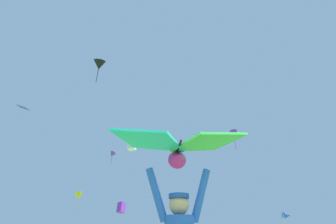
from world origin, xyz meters
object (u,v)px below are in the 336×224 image
Objects in this scene: held_stunt_kite at (178,146)px; distant_kite_purple_mid_left at (121,208)px; distant_kite_blue_low_right at (23,107)px; distant_kite_purple_overhead_distant at (234,135)px; distant_kite_black_high_right at (99,65)px; distant_kite_yellow_mid_right at (78,196)px; distant_kite_white_low_left at (132,145)px; marker_flag at (288,220)px; distant_kite_purple_high_left at (112,154)px.

distant_kite_purple_mid_left is (-3.28, 32.27, 3.08)m from held_stunt_kite.
distant_kite_purple_overhead_distant is at bearing 32.58° from distant_kite_blue_low_right.
distant_kite_black_high_right is 1.22× the size of distant_kite_yellow_mid_right.
distant_kite_purple_overhead_distant reaches higher than distant_kite_blue_low_right.
distant_kite_yellow_mid_right is (-4.82, -4.76, 0.65)m from distant_kite_purple_mid_left.
distant_kite_white_low_left reaches higher than marker_flag.
distant_kite_purple_mid_left is 1.13× the size of distant_kite_white_low_left.
distant_kite_blue_low_right is at bearing -93.29° from distant_kite_yellow_mid_right.
distant_kite_black_high_right is 16.15m from distant_kite_yellow_mid_right.
distant_kite_purple_high_left is at bearing 155.45° from distant_kite_purple_overhead_distant.
held_stunt_kite is at bearing -73.59° from distant_kite_yellow_mid_right.
distant_kite_blue_low_right reaches higher than held_stunt_kite.
distant_kite_blue_low_right is 21.60m from distant_kite_purple_high_left.
distant_kite_yellow_mid_right is at bearing 140.33° from distant_kite_white_low_left.
distant_kite_blue_low_right is 0.49× the size of distant_kite_purple_high_left.
distant_kite_purple_overhead_distant is 18.59m from distant_kite_purple_mid_left.
held_stunt_kite is 1.15× the size of distant_kite_purple_mid_left.
distant_kite_purple_high_left reaches higher than held_stunt_kite.
distant_kite_yellow_mid_right is at bearing 173.44° from distant_kite_purple_overhead_distant.
distant_kite_purple_overhead_distant is 14.17m from distant_kite_white_low_left.
distant_kite_yellow_mid_right is (-19.70, 2.27, -8.00)m from distant_kite_purple_overhead_distant.
held_stunt_kite is 1.30× the size of distant_kite_white_low_left.
distant_kite_purple_high_left reaches higher than distant_kite_white_low_left.
held_stunt_kite is at bearing -114.67° from distant_kite_purple_overhead_distant.
distant_kite_purple_mid_left is (2.06, 16.79, -11.06)m from distant_kite_black_high_right.
distant_kite_yellow_mid_right is at bearing -135.38° from distant_kite_purple_mid_left.
distant_kite_black_high_right is at bearing -150.03° from distant_kite_purple_overhead_distant.
distant_kite_purple_high_left reaches higher than marker_flag.
distant_kite_purple_overhead_distant reaches higher than held_stunt_kite.
distant_kite_white_low_left is at bearing -71.42° from distant_kite_purple_high_left.
distant_kite_purple_high_left is (-2.23, 0.79, 7.87)m from distant_kite_purple_mid_left.
distant_kite_purple_overhead_distant reaches higher than distant_kite_yellow_mid_right.
held_stunt_kite is 21.63m from distant_kite_black_high_right.
held_stunt_kite is 0.80× the size of distant_kite_purple_high_left.
marker_flag is at bearing -23.42° from distant_kite_blue_low_right.
distant_kite_purple_high_left is 0.95× the size of distant_kite_yellow_mid_right.
distant_kite_black_high_right is at bearing -77.05° from distant_kite_yellow_mid_right.
distant_kite_purple_high_left is at bearing 108.58° from distant_kite_white_low_left.
distant_kite_purple_mid_left is at bearing 107.37° from marker_flag.
distant_kite_purple_mid_left is at bearing 95.80° from held_stunt_kite.
marker_flag is (-6.67, -19.18, -12.11)m from distant_kite_purple_overhead_distant.
distant_kite_white_low_left reaches higher than held_stunt_kite.
distant_kite_blue_low_right is (-8.99, 12.09, 7.12)m from held_stunt_kite.
distant_kite_purple_overhead_distant is at bearing -24.55° from distant_kite_purple_high_left.
distant_kite_blue_low_right is at bearing -99.41° from distant_kite_purple_high_left.
distant_kite_yellow_mid_right is (-8.10, 27.51, 3.73)m from held_stunt_kite.
held_stunt_kite is at bearing -53.37° from distant_kite_blue_low_right.
distant_kite_black_high_right reaches higher than distant_kite_purple_high_left.
distant_kite_yellow_mid_right is 25.43m from marker_flag.
distant_kite_black_high_right is at bearing -116.28° from distant_kite_white_low_left.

